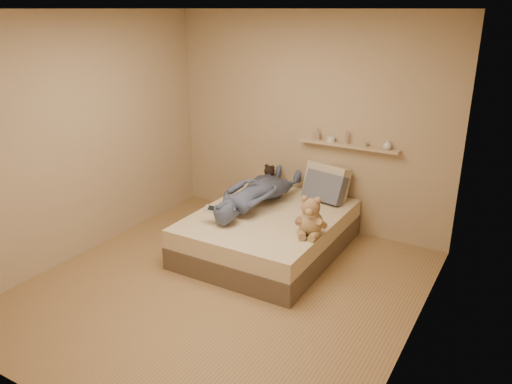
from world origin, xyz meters
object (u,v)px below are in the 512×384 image
Objects in this scene: bed at (268,232)px; person at (256,192)px; teddy_bear at (310,219)px; pillow_grey at (325,187)px; wall_shelf at (348,146)px; game_console at (213,209)px; dark_plush at (270,178)px; pillow_cream at (327,181)px.

person is at bearing 150.97° from bed.
person reaches higher than bed.
teddy_bear is 0.84× the size of pillow_grey.
wall_shelf is (0.18, 0.22, 0.48)m from pillow_grey.
bed is at bearing -118.46° from pillow_grey.
game_console is 1.29m from dark_plush.
pillow_grey is at bearing 104.60° from teddy_bear.
game_console is at bearing 81.07° from person.
dark_plush is at bearing 91.08° from game_console.
dark_plush is 0.26× the size of wall_shelf.
teddy_bear is 0.28× the size of person.
bed is at bearing 153.42° from person.
bed is 1.27× the size of person.
person is (-0.61, -0.56, 0.01)m from pillow_grey.
wall_shelf is (0.79, 0.78, 0.47)m from person.
game_console is 0.17× the size of wall_shelf.
person is 1.24× the size of wall_shelf.
dark_plush is 0.74m from pillow_cream.
wall_shelf is at bearing 93.54° from teddy_bear.
dark_plush is at bearing -170.30° from wall_shelf.
pillow_cream reaches higher than pillow_grey.
pillow_grey is at bearing 61.54° from bed.
pillow_grey reaches higher than dark_plush.
game_console is 0.36× the size of pillow_cream.
dark_plush is 0.21× the size of person.
wall_shelf reaches higher than bed.
bed is 0.49m from person.
wall_shelf reaches higher than pillow_cream.
teddy_bear is (0.62, -0.26, 0.40)m from bed.
wall_shelf is at bearing 20.25° from pillow_cream.
pillow_cream is at bearing -159.75° from wall_shelf.
dark_plush is (-1.02, 1.01, -0.04)m from teddy_bear.
pillow_cream is 0.46× the size of wall_shelf.
pillow_grey is (0.37, 0.69, 0.40)m from bed.
dark_plush is at bearing -73.03° from person.
pillow_cream reaches higher than game_console.
wall_shelf is (-0.07, 1.17, 0.48)m from teddy_bear.
bed is 1.58× the size of wall_shelf.
bed is 0.88m from pillow_grey.
pillow_grey is (0.77, -0.06, 0.03)m from dark_plush.
dark_plush is 0.77m from pillow_grey.
bed is at bearing -112.03° from pillow_cream.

